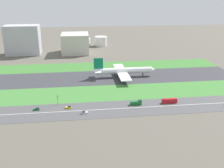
% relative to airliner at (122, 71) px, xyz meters
% --- Properties ---
extents(ground_plane, '(800.00, 800.00, 0.00)m').
position_rel_airliner_xyz_m(ground_plane, '(-25.51, -0.00, -6.23)').
color(ground_plane, '#5B564C').
extents(runway, '(280.00, 46.00, 0.10)m').
position_rel_airliner_xyz_m(runway, '(-25.51, -0.00, -6.18)').
color(runway, '#38383D').
rests_on(runway, ground_plane).
extents(grass_median_north, '(280.00, 36.00, 0.10)m').
position_rel_airliner_xyz_m(grass_median_north, '(-25.51, 41.00, -6.18)').
color(grass_median_north, '#3D7A33').
rests_on(grass_median_north, ground_plane).
extents(grass_median_south, '(280.00, 36.00, 0.10)m').
position_rel_airliner_xyz_m(grass_median_south, '(-25.51, -41.00, -6.18)').
color(grass_median_south, '#427F38').
rests_on(grass_median_south, ground_plane).
extents(highway, '(280.00, 28.00, 0.10)m').
position_rel_airliner_xyz_m(highway, '(-25.51, -73.00, -6.18)').
color(highway, '#4C4C4F').
rests_on(highway, ground_plane).
extents(highway_centerline, '(266.00, 0.50, 0.01)m').
position_rel_airliner_xyz_m(highway_centerline, '(-25.51, -73.00, -6.13)').
color(highway_centerline, silver).
rests_on(highway_centerline, highway).
extents(airliner, '(65.00, 56.00, 19.70)m').
position_rel_airliner_xyz_m(airliner, '(0.00, 0.00, 0.00)').
color(airliner, white).
rests_on(airliner, runway).
extents(truck_0, '(8.40, 2.50, 4.00)m').
position_rel_airliner_xyz_m(truck_0, '(-0.36, -68.00, -4.56)').
color(truck_0, '#19662D').
rests_on(truck_0, highway).
extents(bus_0, '(11.60, 2.50, 3.50)m').
position_rel_airliner_xyz_m(bus_0, '(25.44, -68.00, -4.41)').
color(bus_0, '#B2191E').
rests_on(bus_0, highway).
extents(car_0, '(4.40, 1.80, 2.00)m').
position_rel_airliner_xyz_m(car_0, '(-73.01, -68.00, -5.31)').
color(car_0, '#19662D').
rests_on(car_0, highway).
extents(car_1, '(4.40, 1.80, 2.00)m').
position_rel_airliner_xyz_m(car_1, '(-39.21, -78.00, -5.31)').
color(car_1, silver).
rests_on(car_1, highway).
extents(car_2, '(4.40, 1.80, 2.00)m').
position_rel_airliner_xyz_m(car_2, '(-50.34, -68.00, -5.31)').
color(car_2, yellow).
rests_on(car_2, highway).
extents(traffic_light, '(0.36, 0.50, 7.20)m').
position_rel_airliner_xyz_m(traffic_light, '(-58.69, -60.01, -1.94)').
color(traffic_light, '#4C4C51').
rests_on(traffic_light, highway).
extents(terminal_building, '(44.23, 25.01, 38.65)m').
position_rel_airliner_xyz_m(terminal_building, '(-115.51, 114.00, 13.09)').
color(terminal_building, '#B2B2B7').
rests_on(terminal_building, ground_plane).
extents(hangar_building, '(36.24, 39.89, 26.46)m').
position_rel_airliner_xyz_m(hangar_building, '(-46.54, 114.00, 7.00)').
color(hangar_building, beige).
rests_on(hangar_building, ground_plane).
extents(fuel_tank_west, '(20.07, 20.07, 12.12)m').
position_rel_airliner_xyz_m(fuel_tank_west, '(-33.87, 159.00, -0.17)').
color(fuel_tank_west, silver).
rests_on(fuel_tank_west, ground_plane).
extents(fuel_tank_centre, '(19.17, 19.17, 14.45)m').
position_rel_airliner_xyz_m(fuel_tank_centre, '(-7.62, 159.00, 0.99)').
color(fuel_tank_centre, silver).
rests_on(fuel_tank_centre, ground_plane).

